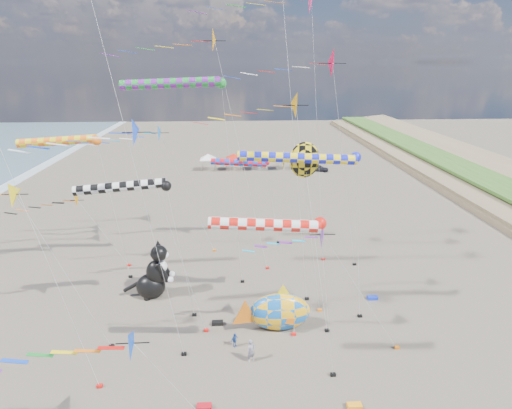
{
  "coord_description": "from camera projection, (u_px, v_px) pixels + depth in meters",
  "views": [
    {
      "loc": [
        -1.16,
        -16.64,
        20.07
      ],
      "look_at": [
        0.54,
        12.0,
        9.82
      ],
      "focal_mm": 28.0,
      "sensor_mm": 36.0,
      "label": 1
    }
  ],
  "objects": [
    {
      "name": "delta_kite_1",
      "position": [
        163.0,
        135.0,
        40.29
      ],
      "size": [
        10.75,
        2.0,
        14.53
      ],
      "color": "blue",
      "rests_on": "ground"
    },
    {
      "name": "delta_kite_3",
      "position": [
        341.0,
        245.0,
        26.49
      ],
      "size": [
        9.57,
        1.99,
        9.92
      ],
      "color": "#681CA7",
      "rests_on": "ground"
    },
    {
      "name": "delta_kite_5",
      "position": [
        127.0,
        352.0,
        18.74
      ],
      "size": [
        10.96,
        1.77,
        8.5
      ],
      "color": "blue",
      "rests_on": "ground"
    },
    {
      "name": "delta_kite_7",
      "position": [
        61.0,
        207.0,
        39.11
      ],
      "size": [
        10.97,
        1.52,
        7.92
      ],
      "color": "orange",
      "rests_on": "ground"
    },
    {
      "name": "delta_kite_8",
      "position": [
        285.0,
        109.0,
        28.22
      ],
      "size": [
        9.47,
        2.06,
        18.33
      ],
      "color": "orange",
      "rests_on": "ground"
    },
    {
      "name": "delta_kite_9",
      "position": [
        141.0,
        134.0,
        26.08
      ],
      "size": [
        10.11,
        2.01,
        16.99
      ],
      "color": "blue",
      "rests_on": "ground"
    },
    {
      "name": "delta_kite_10",
      "position": [
        208.0,
        44.0,
        33.57
      ],
      "size": [
        13.1,
        2.19,
        23.0
      ],
      "color": "orange",
      "rests_on": "ground"
    },
    {
      "name": "delta_kite_11",
      "position": [
        328.0,
        65.0,
        34.96
      ],
      "size": [
        12.57,
        2.74,
        21.45
      ],
      "color": "red",
      "rests_on": "ground"
    },
    {
      "name": "delta_kite_12",
      "position": [
        12.0,
        199.0,
        25.56
      ],
      "size": [
        9.71,
        1.86,
        13.09
      ],
      "color": "yellow",
      "rests_on": "ground"
    },
    {
      "name": "windsock_0",
      "position": [
        63.0,
        142.0,
        34.63
      ],
      "size": [
        8.35,
        0.81,
        14.03
      ],
      "color": "orange",
      "rests_on": "ground"
    },
    {
      "name": "windsock_1",
      "position": [
        242.0,
        163.0,
        43.48
      ],
      "size": [
        7.74,
        0.73,
        10.12
      ],
      "color": "red",
      "rests_on": "ground"
    },
    {
      "name": "windsock_2",
      "position": [
        176.0,
        84.0,
        32.1
      ],
      "size": [
        9.8,
        0.84,
        18.9
      ],
      "color": "#1A8F31",
      "rests_on": "ground"
    },
    {
      "name": "windsock_3",
      "position": [
        126.0,
        187.0,
        29.41
      ],
      "size": [
        8.36,
        0.78,
        11.82
      ],
      "color": "black",
      "rests_on": "ground"
    },
    {
      "name": "windsock_4",
      "position": [
        303.0,
        159.0,
        28.47
      ],
      "size": [
        10.19,
        0.76,
        14.03
      ],
      "color": "#151DD2",
      "rests_on": "ground"
    },
    {
      "name": "windsock_5",
      "position": [
        271.0,
        225.0,
        23.07
      ],
      "size": [
        8.17,
        0.76,
        11.61
      ],
      "color": "red",
      "rests_on": "ground"
    },
    {
      "name": "angelfish_kite",
      "position": [
        302.0,
        161.0,
        28.79
      ],
      "size": [
        3.74,
        3.02,
        14.75
      ],
      "color": "yellow",
      "rests_on": "ground"
    },
    {
      "name": "cat_inflatable",
      "position": [
        153.0,
        270.0,
        35.51
      ],
      "size": [
        3.94,
        1.98,
        5.32
      ],
      "primitive_type": null,
      "rotation": [
        0.0,
        0.0,
        0.0
      ],
      "color": "black",
      "rests_on": "ground"
    },
    {
      "name": "fish_inflatable",
      "position": [
        279.0,
        312.0,
        31.48
      ],
      "size": [
        6.46,
        2.5,
        4.06
      ],
      "color": "blue",
      "rests_on": "ground"
    },
    {
      "name": "person_adult",
      "position": [
        251.0,
        351.0,
        28.1
      ],
      "size": [
        0.78,
        0.72,
        1.79
      ],
      "primitive_type": "imported",
      "rotation": [
        0.0,
        0.0,
        0.59
      ],
      "color": "gray",
      "rests_on": "ground"
    },
    {
      "name": "child_green",
      "position": [
        276.0,
        324.0,
        31.48
      ],
      "size": [
        0.72,
        0.65,
        1.21
      ],
      "primitive_type": "imported",
      "rotation": [
        0.0,
        0.0,
        -0.39
      ],
      "color": "#1F7033",
      "rests_on": "ground"
    },
    {
      "name": "child_blue",
      "position": [
        235.0,
        340.0,
        29.69
      ],
      "size": [
        0.68,
        0.67,
        1.15
      ],
      "primitive_type": "imported",
      "rotation": [
        0.0,
        0.0,
        0.76
      ],
      "color": "#204797",
      "rests_on": "ground"
    },
    {
      "name": "kite_bag_0",
      "position": [
        204.0,
        407.0,
        24.43
      ],
      "size": [
        0.9,
        0.44,
        0.3
      ],
      "primitive_type": "cube",
      "color": "red",
      "rests_on": "ground"
    },
    {
      "name": "kite_bag_1",
      "position": [
        354.0,
        406.0,
        24.51
      ],
      "size": [
        0.9,
        0.44,
        0.3
      ],
      "primitive_type": "cube",
      "color": "orange",
      "rests_on": "ground"
    },
    {
      "name": "kite_bag_2",
      "position": [
        217.0,
        323.0,
        32.32
      ],
      "size": [
        0.9,
        0.44,
        0.3
      ],
      "primitive_type": "cube",
      "color": "black",
      "rests_on": "ground"
    },
    {
      "name": "kite_bag_3",
      "position": [
        372.0,
        298.0,
        35.77
      ],
      "size": [
        0.9,
        0.44,
        0.3
      ],
      "primitive_type": "cube",
      "color": "#1631E3",
      "rests_on": "ground"
    },
    {
      "name": "tent_row",
      "position": [
        246.0,
        154.0,
        77.89
      ],
      "size": [
        19.2,
        4.2,
        3.8
      ],
      "color": "white",
      "rests_on": "ground"
    },
    {
      "name": "parked_car",
      "position": [
        319.0,
        168.0,
        77.63
      ],
      "size": [
        4.03,
        2.58,
        1.28
      ],
      "primitive_type": "imported",
      "rotation": [
        0.0,
        0.0,
        1.26
      ],
      "color": "#26262D",
      "rests_on": "ground"
    }
  ]
}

